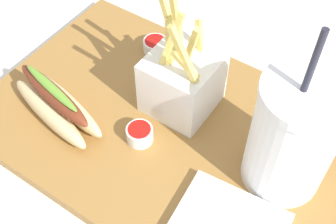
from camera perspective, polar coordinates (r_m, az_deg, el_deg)
name	(u,v)px	position (r m, az deg, el deg)	size (l,w,h in m)	color
ground_plane	(168,139)	(0.62, 0.00, -3.48)	(2.40, 2.40, 0.02)	silver
food_tray	(168,131)	(0.60, 0.00, -2.38)	(0.50, 0.32, 0.02)	olive
soda_cup	(293,137)	(0.51, 15.67, -3.06)	(0.10, 0.10, 0.23)	white
fries_basket	(182,80)	(0.59, 1.84, 4.05)	(0.09, 0.09, 0.17)	white
hot_dog_1	(56,104)	(0.60, -14.10, 0.97)	(0.16, 0.08, 0.06)	#E5C689
ketchup_cup_1	(155,45)	(0.68, -1.64, 8.56)	(0.04, 0.04, 0.02)	white
ketchup_cup_2	(140,134)	(0.57, -3.64, -2.77)	(0.03, 0.03, 0.02)	white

